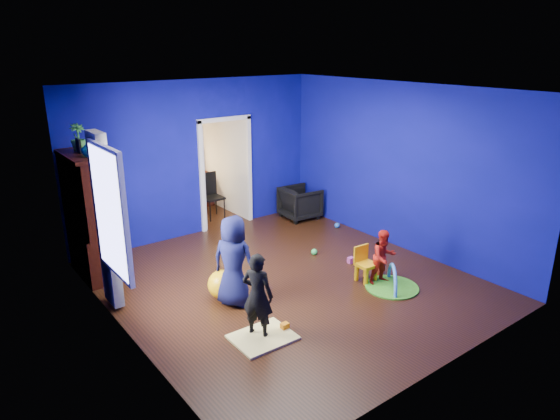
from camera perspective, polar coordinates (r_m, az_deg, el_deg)
floor at (r=7.78m, az=0.82°, el=-8.21°), size 5.00×5.50×0.01m
ceiling at (r=6.97m, az=0.93°, el=13.60°), size 5.00×5.50×0.01m
wall_back at (r=9.49m, az=-9.44°, el=5.79°), size 5.00×0.02×2.90m
wall_front at (r=5.47m, az=18.94°, el=-4.51°), size 5.00×0.02×2.90m
wall_left at (r=6.11m, az=-17.97°, el=-2.00°), size 0.02×5.50×2.90m
wall_right at (r=8.95m, az=13.64°, el=4.75°), size 0.02×5.50×2.90m
alcove at (r=10.57m, az=-8.75°, el=6.00°), size 1.00×1.75×2.50m
armchair at (r=10.44m, az=2.31°, el=0.84°), size 0.79×0.77×0.67m
child_black at (r=6.22m, az=-2.57°, el=-9.72°), size 0.44×0.49×1.11m
child_navy at (r=6.92m, az=-5.31°, el=-5.85°), size 0.68×0.76×1.30m
toddler_red at (r=7.73m, az=11.75°, el=-5.29°), size 0.48×0.41×0.85m
vase at (r=7.65m, az=-20.95°, el=6.62°), size 0.30×0.30×0.24m
potted_plant at (r=8.13m, az=-22.10°, el=7.71°), size 0.26×0.26×0.40m
tv_armoire at (r=8.20m, az=-20.70°, el=-0.61°), size 0.58×1.14×1.96m
crt_tv at (r=8.20m, az=-20.46°, el=-0.29°), size 0.46×0.70×0.54m
yellow_blanket at (r=6.42m, az=-1.98°, el=-14.33°), size 0.76×0.61×0.03m
hopper_ball at (r=7.28m, az=-6.60°, el=-8.44°), size 0.42×0.42×0.42m
kid_chair at (r=7.82m, az=9.84°, el=-6.30°), size 0.30×0.30×0.50m
play_mat at (r=7.78m, az=12.65°, el=-8.59°), size 0.80×0.80×0.02m
toy_arch at (r=7.78m, az=12.66°, el=-8.52°), size 0.51×0.58×0.72m
window_left at (r=6.40m, az=-19.00°, el=-0.24°), size 0.03×0.95×1.55m
curtain at (r=7.02m, az=-19.32°, el=-1.23°), size 0.14×0.42×2.40m
doorway at (r=9.87m, az=-6.25°, el=4.03°), size 1.16×0.10×2.10m
study_desk at (r=11.33m, az=-10.09°, el=2.20°), size 0.88×0.44×0.75m
desk_monitor at (r=11.29m, az=-10.53°, el=5.14°), size 0.40×0.05×0.32m
desk_lamp at (r=11.12m, az=-11.67°, el=4.76°), size 0.14×0.14×0.14m
folding_chair at (r=10.49m, az=-7.69°, el=1.49°), size 0.40×0.40×0.92m
book_shelf at (r=11.09m, az=-10.83°, el=10.51°), size 0.88×0.24×0.04m
toy_0 at (r=8.17m, az=11.28°, el=-6.84°), size 0.10×0.08×0.10m
toy_1 at (r=10.02m, az=6.55°, el=-1.72°), size 0.11×0.11×0.11m
toy_2 at (r=6.56m, az=0.55°, el=-13.19°), size 0.10×0.08×0.10m
toy_3 at (r=8.73m, az=3.93°, el=-4.77°), size 0.11×0.11×0.11m
toy_4 at (r=8.47m, az=8.08°, el=-5.70°), size 0.10×0.08×0.10m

